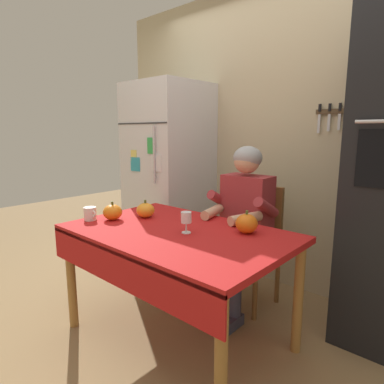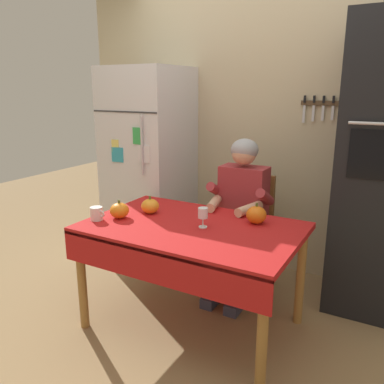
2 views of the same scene
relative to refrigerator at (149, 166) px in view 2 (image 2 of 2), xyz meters
name	(u,v)px [view 2 (image 2 of 2)]	position (x,y,z in m)	size (l,w,h in m)	color
ground_plane	(185,331)	(0.95, -0.96, -0.90)	(10.00, 10.00, 0.00)	#93754C
back_wall_assembly	(266,125)	(1.00, 0.39, 0.40)	(3.70, 0.13, 2.60)	#BCAD89
refrigerator	(149,166)	(0.00, 0.00, 0.00)	(0.68, 0.71, 1.80)	silver
wall_oven	(384,171)	(2.00, 0.04, 0.15)	(0.60, 0.64, 2.10)	black
dining_table	(191,238)	(0.95, -0.88, -0.24)	(1.40, 0.90, 0.74)	#9E6B33
chair_behind_person	(248,226)	(1.05, -0.09, -0.39)	(0.40, 0.40, 0.93)	brown
seated_person	(240,205)	(1.05, -0.28, -0.16)	(0.47, 0.55, 1.25)	#38384C
coffee_mug	(97,214)	(0.33, -1.09, -0.11)	(0.11, 0.08, 0.09)	white
wine_glass	(203,214)	(1.03, -0.86, -0.07)	(0.06, 0.06, 0.13)	white
pumpkin_large	(150,206)	(0.56, -0.79, -0.11)	(0.13, 0.13, 0.13)	orange
pumpkin_medium	(119,210)	(0.44, -0.98, -0.11)	(0.13, 0.13, 0.13)	orange
pumpkin_small	(256,215)	(1.30, -0.62, -0.10)	(0.13, 0.13, 0.14)	orange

